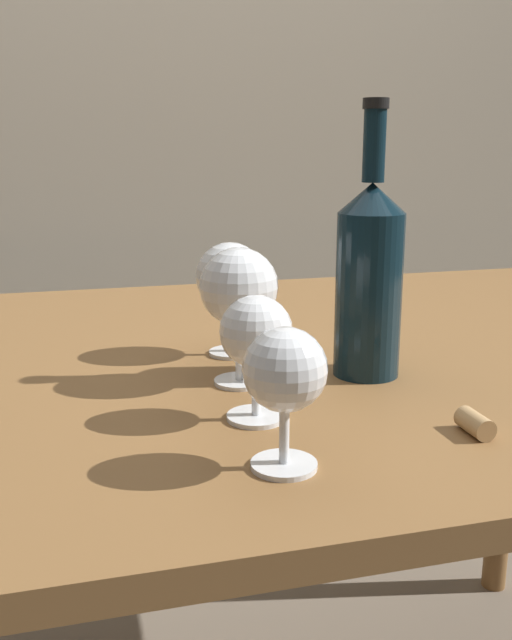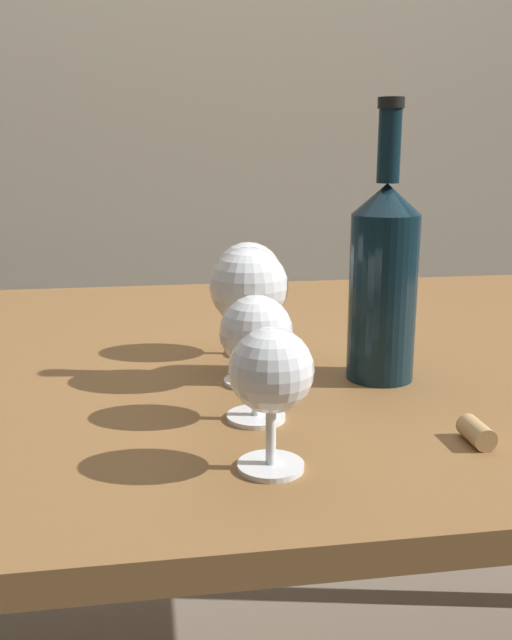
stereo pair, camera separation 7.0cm
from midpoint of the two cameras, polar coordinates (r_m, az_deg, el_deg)
The scene contains 8 objects.
back_wall at distance 2.06m, azimuth -2.78°, elevation 21.04°, with size 5.00×0.08×2.60m, color #B2A893.
dining_table at distance 1.00m, azimuth 4.68°, elevation -7.02°, with size 1.50×0.96×0.78m.
wine_glass_amber at distance 0.60m, azimuth 4.60°, elevation -4.51°, with size 0.07×0.07×0.13m.
wine_glass_chardonnay at distance 0.70m, azimuth 2.85°, elevation -1.31°, with size 0.07×0.07×0.13m.
wine_glass_rose at distance 0.81m, azimuth 1.91°, elevation 2.46°, with size 0.09×0.09×0.16m.
wine_glass_merlot at distance 0.92m, azimuth 1.54°, elevation 3.44°, with size 0.09×0.09×0.15m.
wine_bottle at distance 0.84m, azimuth 12.60°, elevation 3.33°, with size 0.08×0.08×0.32m.
cork at distance 0.71m, azimuth 20.11°, elevation -8.58°, with size 0.02×0.02×0.04m, color tan.
Camera 2 is at (-0.19, -0.91, 1.05)m, focal length 39.65 mm.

